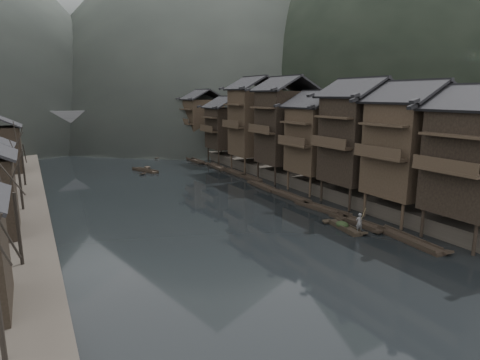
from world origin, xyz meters
TOP-DOWN VIEW (x-y plane):
  - water at (0.00, 0.00)m, footprint 300.00×300.00m
  - right_bank at (35.00, 40.00)m, footprint 40.00×200.00m
  - stilt_houses at (17.28, 19.03)m, footprint 9.00×67.60m
  - bare_trees at (-17.00, 10.13)m, footprint 3.66×42.77m
  - moored_sampans at (11.95, 20.59)m, footprint 2.78×61.29m
  - midriver_boats at (4.46, 50.58)m, footprint 9.30×32.45m
  - stone_bridge at (-0.00, 72.00)m, footprint 40.00×6.00m
  - hills at (4.90, 165.96)m, footprint 320.00×380.00m
  - hero_sampan at (9.53, -0.77)m, footprint 1.61×4.88m
  - cargo_heap at (9.50, -0.55)m, footprint 1.06×1.39m
  - boatman at (9.76, -2.44)m, footprint 0.75×0.59m
  - bamboo_pole at (9.96, -2.44)m, footprint 1.41×2.34m

SIDE VIEW (x-z plane):
  - water at x=0.00m, z-range 0.00..0.00m
  - moored_sampans at x=11.95m, z-range -0.03..0.44m
  - hero_sampan at x=9.53m, z-range -0.01..0.42m
  - midriver_boats at x=4.46m, z-range -0.02..0.43m
  - cargo_heap at x=9.50m, z-range 0.43..1.07m
  - right_bank at x=35.00m, z-range 0.00..1.80m
  - boatman at x=9.76m, z-range 0.43..2.22m
  - bamboo_pole at x=9.96m, z-range 2.22..5.29m
  - stone_bridge at x=0.00m, z-range 0.61..9.61m
  - bare_trees at x=-17.00m, z-range 2.66..9.98m
  - stilt_houses at x=17.28m, z-range 1.01..16.70m
  - hills at x=4.90m, z-range -3.71..105.63m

